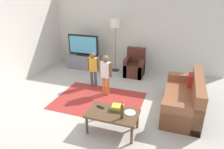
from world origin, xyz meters
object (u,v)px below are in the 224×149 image
at_px(coffee_table, 113,115).
at_px(tv, 83,45).
at_px(bottle, 122,112).
at_px(child_center, 106,72).
at_px(floor_lamp, 116,26).
at_px(plate, 130,113).
at_px(armchair, 135,67).
at_px(child_near_tv, 93,66).
at_px(couch, 186,100).
at_px(book_stack, 117,108).
at_px(tv_remote, 100,107).
at_px(tv_stand, 84,62).

bearing_deg(coffee_table, tv, 125.18).
bearing_deg(bottle, child_center, 120.48).
xyz_separation_m(floor_lamp, coffee_table, (0.97, -3.14, -1.17)).
relative_size(tv, plate, 5.00).
xyz_separation_m(coffee_table, bottle, (0.22, -0.12, 0.19)).
xyz_separation_m(armchair, child_center, (-0.43, -1.55, 0.36)).
bearing_deg(floor_lamp, child_near_tv, -99.08).
relative_size(tv, couch, 0.61).
bearing_deg(coffee_table, armchair, 94.78).
height_order(couch, child_near_tv, child_near_tv).
bearing_deg(book_stack, armchair, 96.00).
relative_size(tv, bottle, 3.29).
bearing_deg(tv, tv_remote, -58.00).
bearing_deg(tv_stand, couch, -27.10).
xyz_separation_m(tv, book_stack, (2.14, -2.84, -0.38)).
distance_m(child_center, tv_remote, 1.37).
bearing_deg(plate, coffee_table, -162.66).
height_order(tv_stand, tv, tv).
relative_size(armchair, book_stack, 3.39).
xyz_separation_m(tv_stand, plate, (2.41, -2.89, 0.18)).
bearing_deg(bottle, tv_remote, 157.07).
height_order(armchair, plate, armchair).
bearing_deg(plate, book_stack, 174.09).
height_order(floor_lamp, bottle, floor_lamp).
bearing_deg(couch, coffee_table, -137.94).
bearing_deg(coffee_table, bottle, -28.61).
bearing_deg(tv_remote, child_near_tv, 135.03).
height_order(tv, child_center, tv).
bearing_deg(tv_stand, plate, -50.13).
xyz_separation_m(couch, bottle, (-1.14, -1.34, 0.27)).
bearing_deg(bottle, armchair, 98.64).
height_order(coffee_table, tv_remote, tv_remote).
bearing_deg(tv_remote, child_center, 122.79).
relative_size(floor_lamp, bottle, 5.33).
relative_size(tv_stand, book_stack, 4.52).
relative_size(book_stack, plate, 1.21).
xyz_separation_m(tv_stand, child_near_tv, (0.90, -1.23, 0.37)).
bearing_deg(plate, couch, 47.33).
bearing_deg(child_near_tv, armchair, 51.54).
bearing_deg(armchair, child_center, -105.34).
bearing_deg(bottle, tv_stand, 126.64).
distance_m(armchair, child_center, 1.65).
height_order(floor_lamp, book_stack, floor_lamp).
distance_m(floor_lamp, coffee_table, 3.49).
xyz_separation_m(armchair, child_near_tv, (-0.95, -1.19, 0.32)).
height_order(tv, bottle, tv).
bearing_deg(child_center, floor_lamp, 99.71).
xyz_separation_m(child_center, tv_remote, (0.37, -1.30, -0.23)).
xyz_separation_m(tv_stand, coffee_table, (2.09, -2.99, 0.13)).
relative_size(couch, plate, 8.18).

